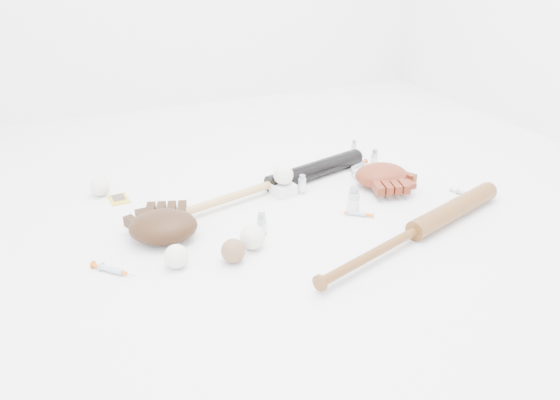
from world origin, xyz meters
name	(u,v)px	position (x,y,z in m)	size (l,w,h in m)	color
bat_dark	(271,184)	(0.03, 0.22, 0.03)	(0.95, 0.07, 0.07)	black
bat_wood	(416,230)	(0.33, -0.30, 0.03)	(0.94, 0.07, 0.07)	brown
glove_dark	(163,226)	(-0.42, 0.03, 0.05)	(0.26, 0.26, 0.10)	#331D0E
glove_tan	(382,175)	(0.45, 0.10, 0.04)	(0.25, 0.25, 0.09)	maroon
trading_card	(119,199)	(-0.52, 0.38, 0.00)	(0.07, 0.09, 0.01)	gold
pedestal	(283,189)	(0.07, 0.18, 0.02)	(0.08, 0.08, 0.04)	white
baseball_on_pedestal	(283,175)	(0.07, 0.18, 0.08)	(0.08, 0.08, 0.08)	white
baseball_left	(176,256)	(-0.42, -0.15, 0.04)	(0.07, 0.07, 0.07)	white
baseball_upper	(100,186)	(-0.57, 0.45, 0.04)	(0.08, 0.08, 0.08)	white
baseball_mid	(252,237)	(-0.18, -0.14, 0.04)	(0.08, 0.08, 0.08)	white
baseball_aged	(233,251)	(-0.26, -0.19, 0.04)	(0.07, 0.07, 0.07)	brown
syringe_0	(112,270)	(-0.61, -0.10, 0.01)	(0.17, 0.03, 0.02)	#ADBCC6
syringe_1	(357,214)	(0.24, -0.08, 0.01)	(0.14, 0.02, 0.02)	#ADBCC6
syringe_2	(354,172)	(0.41, 0.25, 0.01)	(0.15, 0.03, 0.02)	#ADBCC6
syringe_3	(466,193)	(0.70, -0.10, 0.01)	(0.15, 0.03, 0.02)	#ADBCC6
syringe_4	(358,165)	(0.47, 0.31, 0.01)	(0.14, 0.02, 0.02)	#ADBCC6
vial_0	(354,147)	(0.53, 0.45, 0.03)	(0.02, 0.02, 0.06)	#B3BDC4
vial_1	(374,158)	(0.54, 0.29, 0.04)	(0.03, 0.03, 0.07)	#B3BDC4
vial_2	(302,184)	(0.14, 0.17, 0.04)	(0.03, 0.03, 0.07)	#B3BDC4
vial_3	(354,201)	(0.23, -0.05, 0.05)	(0.04, 0.04, 0.10)	#B3BDC4
vial_4	(262,224)	(-0.12, -0.07, 0.04)	(0.03, 0.03, 0.08)	#B3BDC4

